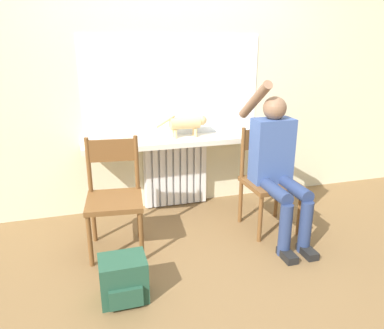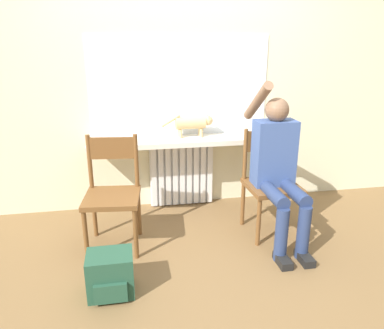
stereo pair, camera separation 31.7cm
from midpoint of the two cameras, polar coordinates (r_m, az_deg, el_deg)
The scene contains 10 objects.
ground_plane at distance 2.96m, azimuth 5.20°, elevation -15.12°, with size 12.00×12.00×0.00m, color brown.
wall_with_window at distance 3.67m, azimuth 0.62°, elevation 14.06°, with size 7.00×0.06×2.70m.
radiator at distance 3.81m, azimuth 0.79°, elevation -1.30°, with size 0.64×0.08×0.69m.
windowsill at distance 3.59m, azimuth 1.18°, elevation 3.60°, with size 1.80×0.33×0.05m.
window_glass at distance 3.65m, azimuth 0.72°, elevation 11.80°, with size 1.72×0.01×0.94m.
chair_left at distance 3.05m, azimuth -9.13°, elevation -4.22°, with size 0.48×0.48×0.91m.
chair_right at distance 3.35m, azimuth 14.58°, elevation -2.53°, with size 0.45×0.45×0.91m.
person at distance 3.18m, azimuth 15.79°, elevation 0.05°, with size 0.36×1.01×1.33m.
cat at distance 3.61m, azimuth 2.68°, elevation 6.30°, with size 0.50×0.12×0.23m.
backpack at distance 2.62m, azimuth -8.82°, elevation -16.31°, with size 0.30×0.27×0.29m.
Camera 2 is at (-0.54, -2.40, 1.63)m, focal length 35.00 mm.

